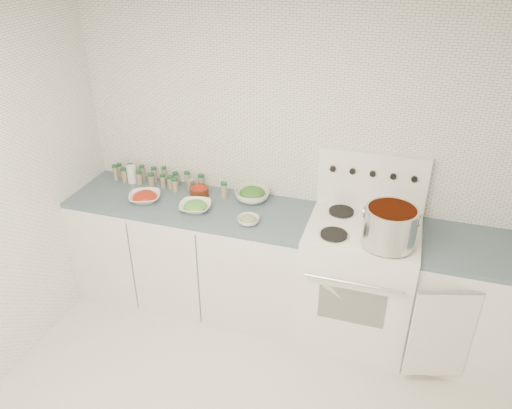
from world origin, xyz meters
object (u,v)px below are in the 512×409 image
at_px(stock_pot, 390,225).
at_px(bowl_snowpea, 195,206).
at_px(stove, 358,278).
at_px(bowl_tomato, 145,197).

relative_size(stock_pot, bowl_snowpea, 1.30).
height_order(stove, bowl_tomato, stove).
bearing_deg(stock_pot, bowl_snowpea, 175.99).
bearing_deg(stock_pot, bowl_tomato, 176.32).
height_order(stock_pot, bowl_tomato, stock_pot).
relative_size(stove, stock_pot, 3.84).
height_order(stove, bowl_snowpea, stove).
bearing_deg(stove, bowl_snowpea, -175.91).
xyz_separation_m(stock_pot, bowl_tomato, (-1.81, 0.12, -0.15)).
bearing_deg(stove, stock_pot, -47.76).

